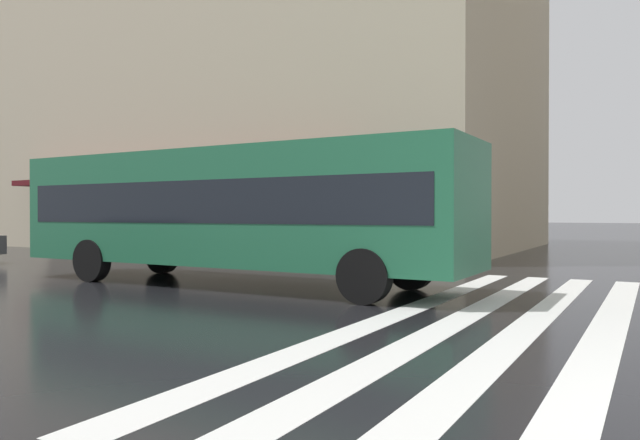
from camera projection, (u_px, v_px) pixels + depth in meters
zebra_crossing at (569, 325)px, 8.50m from camera, size 13.00×5.50×0.01m
haussmann_block_mid at (277, 24)px, 30.54m from camera, size 16.94×24.18×23.29m
city_bus at (232, 207)px, 13.39m from camera, size 2.60×11.00×3.00m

